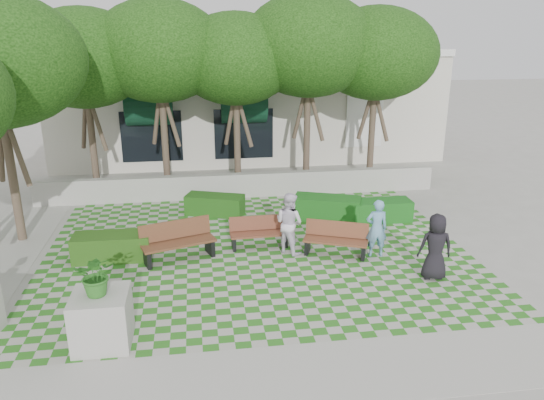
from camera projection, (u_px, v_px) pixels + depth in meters
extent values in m
plane|color=gray|center=(262.00, 267.00, 14.35)|extent=(90.00, 90.00, 0.00)
plane|color=#2B721E|center=(257.00, 252.00, 15.28)|extent=(12.00, 12.00, 0.00)
cube|color=#9E9B93|center=(293.00, 376.00, 9.94)|extent=(16.00, 2.00, 0.01)
cube|color=#9E9B93|center=(241.00, 185.00, 20.02)|extent=(15.00, 0.36, 0.90)
cube|color=brown|center=(336.00, 241.00, 14.94)|extent=(1.86, 1.18, 0.06)
cube|color=brown|center=(337.00, 229.00, 15.09)|extent=(1.70, 0.80, 0.45)
cube|color=black|center=(308.00, 246.00, 15.19)|extent=(0.28, 0.50, 0.44)
cube|color=black|center=(363.00, 251.00, 14.83)|extent=(0.28, 0.50, 0.44)
cube|color=brown|center=(259.00, 234.00, 15.49)|extent=(1.72, 0.58, 0.06)
cube|color=brown|center=(258.00, 223.00, 15.64)|extent=(1.71, 0.18, 0.43)
cube|color=black|center=(234.00, 242.00, 15.44)|extent=(0.11, 0.48, 0.42)
cube|color=black|center=(285.00, 239.00, 15.69)|extent=(0.11, 0.48, 0.42)
cube|color=#522F1C|center=(179.00, 243.00, 14.64)|extent=(2.13, 1.24, 0.07)
cube|color=#522F1C|center=(175.00, 229.00, 14.79)|extent=(1.97, 0.79, 0.51)
cube|color=black|center=(147.00, 258.00, 14.33)|extent=(0.29, 0.57, 0.50)
cube|color=black|center=(210.00, 246.00, 15.11)|extent=(0.29, 0.57, 0.50)
cube|color=#154F18|center=(381.00, 210.00, 17.63)|extent=(2.00, 0.80, 0.70)
cube|color=#144E16|center=(327.00, 208.00, 17.75)|extent=(2.37, 1.59, 0.77)
cube|color=#1A4713|center=(215.00, 205.00, 18.19)|extent=(2.11, 1.41, 0.69)
cube|color=#1F4512|center=(112.00, 247.00, 14.74)|extent=(2.12, 0.88, 0.73)
cube|color=#9E9B93|center=(102.00, 319.00, 10.79)|extent=(1.13, 1.13, 1.13)
imported|color=#2B6F22|center=(97.00, 275.00, 10.47)|extent=(0.80, 0.69, 0.88)
imported|color=#6B9EC4|center=(377.00, 228.00, 14.80)|extent=(0.63, 0.44, 1.67)
imported|color=black|center=(435.00, 247.00, 13.48)|extent=(0.93, 0.67, 1.75)
imported|color=white|center=(289.00, 223.00, 15.04)|extent=(1.08, 1.10, 1.79)
cylinder|color=#47382B|center=(93.00, 146.00, 20.14)|extent=(0.26, 0.26, 3.64)
ellipsoid|color=#1E4C11|center=(83.00, 58.00, 19.10)|extent=(4.80, 4.80, 3.60)
cylinder|color=#47382B|center=(165.00, 142.00, 20.48)|extent=(0.26, 0.26, 3.81)
ellipsoid|color=#1E4C11|center=(159.00, 51.00, 19.40)|extent=(5.00, 5.00, 3.75)
cylinder|color=#47382B|center=(237.00, 142.00, 20.90)|extent=(0.26, 0.26, 3.58)
ellipsoid|color=#1E4C11|center=(235.00, 59.00, 19.88)|extent=(4.60, 4.60, 3.45)
cylinder|color=#47382B|center=(307.00, 136.00, 21.23)|extent=(0.26, 0.26, 3.92)
ellipsoid|color=#1E4C11|center=(309.00, 45.00, 20.11)|extent=(5.20, 5.20, 3.90)
cylinder|color=#47382B|center=(371.00, 137.00, 21.64)|extent=(0.26, 0.26, 3.70)
ellipsoid|color=#1E4C11|center=(377.00, 53.00, 20.58)|extent=(4.80, 4.80, 3.60)
cylinder|color=#47382B|center=(13.00, 179.00, 15.60)|extent=(0.26, 0.26, 3.81)
cube|color=beige|center=(246.00, 100.00, 27.00)|extent=(18.00, 8.00, 5.00)
cube|color=white|center=(254.00, 54.00, 22.45)|extent=(18.00, 0.30, 0.30)
cube|color=black|center=(364.00, 117.00, 24.01)|extent=(1.40, 0.10, 2.40)
cylinder|color=#0F3823|center=(149.00, 104.00, 22.46)|extent=(3.00, 1.80, 1.80)
cube|color=black|center=(152.00, 137.00, 22.90)|extent=(2.60, 0.08, 2.20)
cylinder|color=#0F3823|center=(243.00, 102.00, 23.00)|extent=(3.00, 1.80, 1.80)
cube|color=black|center=(244.00, 134.00, 23.45)|extent=(2.60, 0.08, 2.20)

